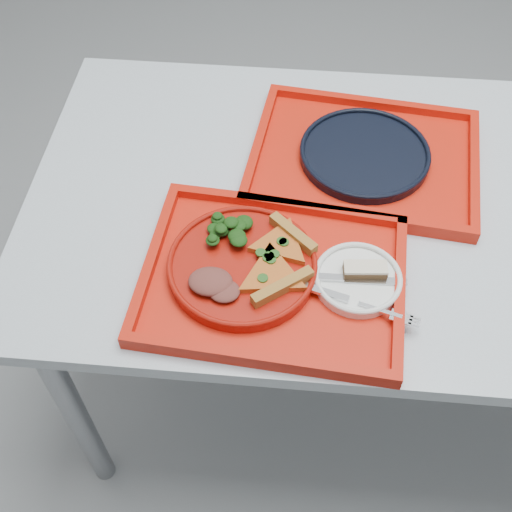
# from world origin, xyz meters

# --- Properties ---
(ground) EXTENTS (10.00, 10.00, 0.00)m
(ground) POSITION_xyz_m (0.00, 0.00, 0.00)
(ground) COLOR gray
(ground) RESTS_ON ground
(table) EXTENTS (1.60, 0.80, 0.75)m
(table) POSITION_xyz_m (0.00, 0.00, 0.68)
(table) COLOR #A3ADB7
(table) RESTS_ON ground
(tray_main) EXTENTS (0.47, 0.38, 0.01)m
(tray_main) POSITION_xyz_m (-0.31, -0.21, 0.76)
(tray_main) COLOR red
(tray_main) RESTS_ON table
(tray_far) EXTENTS (0.49, 0.40, 0.01)m
(tray_far) POSITION_xyz_m (-0.14, 0.10, 0.76)
(tray_far) COLOR red
(tray_far) RESTS_ON table
(dinner_plate) EXTENTS (0.26, 0.26, 0.02)m
(dinner_plate) POSITION_xyz_m (-0.36, -0.20, 0.77)
(dinner_plate) COLOR #951309
(dinner_plate) RESTS_ON tray_main
(side_plate) EXTENTS (0.15, 0.15, 0.01)m
(side_plate) POSITION_xyz_m (-0.16, -0.21, 0.77)
(side_plate) COLOR white
(side_plate) RESTS_ON tray_main
(navy_plate) EXTENTS (0.26, 0.26, 0.02)m
(navy_plate) POSITION_xyz_m (-0.14, 0.10, 0.77)
(navy_plate) COLOR black
(navy_plate) RESTS_ON tray_far
(pizza_slice_a) EXTENTS (0.17, 0.17, 0.02)m
(pizza_slice_a) POSITION_xyz_m (-0.31, -0.22, 0.79)
(pizza_slice_a) COLOR orange
(pizza_slice_a) RESTS_ON dinner_plate
(pizza_slice_b) EXTENTS (0.16, 0.16, 0.02)m
(pizza_slice_b) POSITION_xyz_m (-0.30, -0.16, 0.79)
(pizza_slice_b) COLOR orange
(pizza_slice_b) RESTS_ON dinner_plate
(salad_heap) EXTENTS (0.08, 0.07, 0.04)m
(salad_heap) POSITION_xyz_m (-0.40, -0.13, 0.80)
(salad_heap) COLOR black
(salad_heap) RESTS_ON dinner_plate
(meat_portion) EXTENTS (0.08, 0.06, 0.02)m
(meat_portion) POSITION_xyz_m (-0.41, -0.25, 0.79)
(meat_portion) COLOR brown
(meat_portion) RESTS_ON dinner_plate
(dessert_bar) EXTENTS (0.08, 0.04, 0.02)m
(dessert_bar) POSITION_xyz_m (-0.15, -0.20, 0.79)
(dessert_bar) COLOR #482D18
(dessert_bar) RESTS_ON side_plate
(knife) EXTENTS (0.19, 0.02, 0.01)m
(knife) POSITION_xyz_m (-0.17, -0.21, 0.78)
(knife) COLOR silver
(knife) RESTS_ON side_plate
(fork) EXTENTS (0.18, 0.07, 0.01)m
(fork) POSITION_xyz_m (-0.16, -0.26, 0.78)
(fork) COLOR silver
(fork) RESTS_ON side_plate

